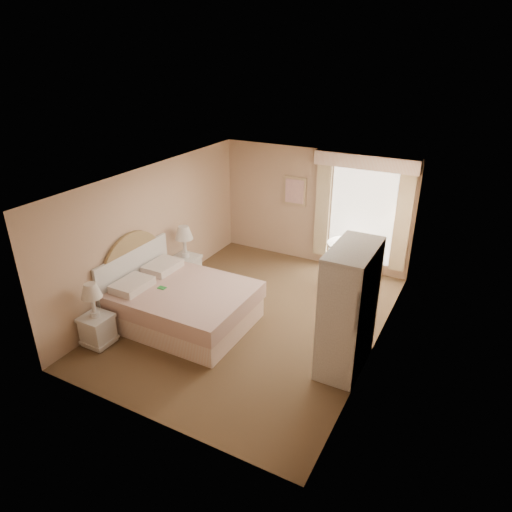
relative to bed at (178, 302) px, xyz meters
The scene contains 9 objects.
room 1.57m from the bed, 31.44° to the left, with size 4.21×5.51×2.51m.
window 4.09m from the bed, 57.04° to the left, with size 2.05×0.22×2.51m.
framed_art 3.65m from the bed, 78.96° to the left, with size 0.52×0.04×0.62m.
bed is the anchor object (origin of this frame).
nightstand_near 1.38m from the bed, 121.94° to the right, with size 0.45×0.45×1.09m.
nightstand_far 1.43m from the bed, 120.56° to the left, with size 0.50×0.50×1.20m.
round_table 3.51m from the bed, 53.84° to the left, with size 0.78×0.78×0.83m.
cafe_chair 3.52m from the bed, 50.30° to the left, with size 0.49×0.49×0.81m.
armoire 2.96m from the bed, ahead, with size 0.58×1.16×1.93m.
Camera 1 is at (3.26, -6.05, 4.40)m, focal length 32.00 mm.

